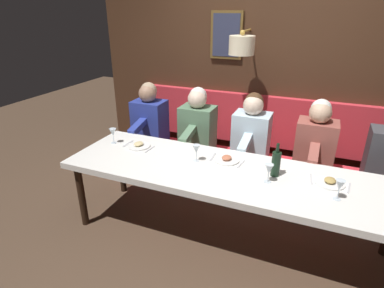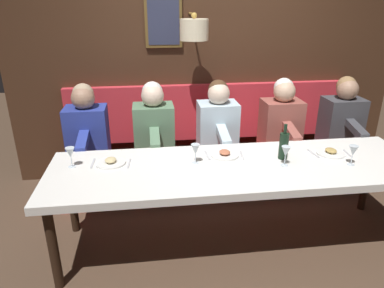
# 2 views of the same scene
# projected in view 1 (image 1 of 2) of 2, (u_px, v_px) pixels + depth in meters

# --- Properties ---
(ground_plane) EXTENTS (12.00, 12.00, 0.00)m
(ground_plane) POSITION_uv_depth(u_px,v_px,m) (224.00, 237.00, 3.10)
(ground_plane) COLOR #4C3828
(dining_table) EXTENTS (0.90, 3.01, 0.74)m
(dining_table) POSITION_uv_depth(u_px,v_px,m) (228.00, 177.00, 2.83)
(dining_table) COLOR silver
(dining_table) RESTS_ON ground_plane
(banquette_bench) EXTENTS (0.52, 3.21, 0.45)m
(banquette_bench) POSITION_uv_depth(u_px,v_px,m) (247.00, 176.00, 3.76)
(banquette_bench) COLOR red
(banquette_bench) RESTS_ON ground_plane
(back_wall_panel) EXTENTS (0.59, 4.41, 2.90)m
(back_wall_panel) POSITION_uv_depth(u_px,v_px,m) (265.00, 72.00, 3.80)
(back_wall_panel) COLOR #422819
(back_wall_panel) RESTS_ON ground_plane
(diner_near) EXTENTS (0.60, 0.40, 0.79)m
(diner_near) POSITION_uv_depth(u_px,v_px,m) (316.00, 139.00, 3.28)
(diner_near) COLOR #934C42
(diner_near) RESTS_ON banquette_bench
(diner_middle) EXTENTS (0.60, 0.40, 0.79)m
(diner_middle) POSITION_uv_depth(u_px,v_px,m) (251.00, 130.00, 3.52)
(diner_middle) COLOR silver
(diner_middle) RESTS_ON banquette_bench
(diner_far) EXTENTS (0.60, 0.40, 0.79)m
(diner_far) POSITION_uv_depth(u_px,v_px,m) (197.00, 123.00, 3.75)
(diner_far) COLOR #567A5B
(diner_far) RESTS_ON banquette_bench
(diner_farthest) EXTENTS (0.60, 0.40, 0.79)m
(diner_farthest) POSITION_uv_depth(u_px,v_px,m) (149.00, 116.00, 3.98)
(diner_farthest) COLOR #283893
(diner_farthest) RESTS_ON banquette_bench
(place_setting_0) EXTENTS (0.24, 0.32, 0.05)m
(place_setting_0) POSITION_uv_depth(u_px,v_px,m) (227.00, 159.00, 2.98)
(place_setting_0) COLOR white
(place_setting_0) RESTS_ON dining_table
(place_setting_1) EXTENTS (0.24, 0.32, 0.05)m
(place_setting_1) POSITION_uv_depth(u_px,v_px,m) (139.00, 145.00, 3.29)
(place_setting_1) COLOR white
(place_setting_1) RESTS_ON dining_table
(place_setting_2) EXTENTS (0.24, 0.33, 0.05)m
(place_setting_2) POSITION_uv_depth(u_px,v_px,m) (330.00, 182.00, 2.59)
(place_setting_2) COLOR white
(place_setting_2) RESTS_ON dining_table
(wine_glass_1) EXTENTS (0.07, 0.07, 0.16)m
(wine_glass_1) POSITION_uv_depth(u_px,v_px,m) (113.00, 133.00, 3.34)
(wine_glass_1) COLOR silver
(wine_glass_1) RESTS_ON dining_table
(wine_glass_2) EXTENTS (0.07, 0.07, 0.16)m
(wine_glass_2) POSITION_uv_depth(u_px,v_px,m) (269.00, 170.00, 2.58)
(wine_glass_2) COLOR silver
(wine_glass_2) RESTS_ON dining_table
(wine_glass_3) EXTENTS (0.07, 0.07, 0.16)m
(wine_glass_3) POSITION_uv_depth(u_px,v_px,m) (340.00, 186.00, 2.35)
(wine_glass_3) COLOR silver
(wine_glass_3) RESTS_ON dining_table
(wine_glass_4) EXTENTS (0.07, 0.07, 0.16)m
(wine_glass_4) POSITION_uv_depth(u_px,v_px,m) (196.00, 150.00, 2.94)
(wine_glass_4) COLOR silver
(wine_glass_4) RESTS_ON dining_table
(wine_bottle) EXTENTS (0.08, 0.08, 0.30)m
(wine_bottle) POSITION_uv_depth(u_px,v_px,m) (276.00, 163.00, 2.68)
(wine_bottle) COLOR black
(wine_bottle) RESTS_ON dining_table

